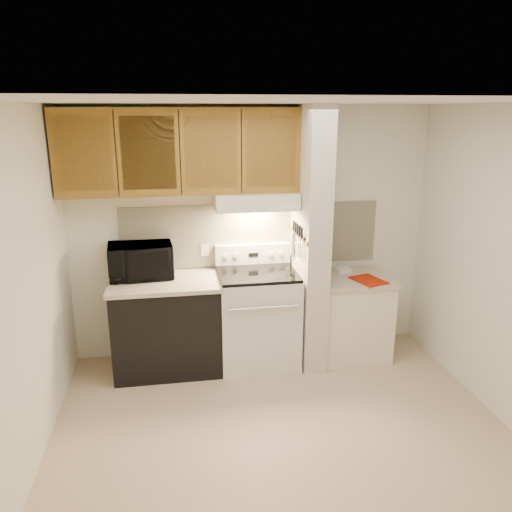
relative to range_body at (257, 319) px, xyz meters
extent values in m
plane|color=#CBAD8C|center=(0.00, -1.16, -0.46)|extent=(3.60, 3.60, 0.00)
plane|color=white|center=(0.00, -1.16, 2.04)|extent=(3.60, 3.60, 0.00)
cube|color=white|center=(0.00, 0.34, 0.79)|extent=(3.60, 2.50, 0.02)
cube|color=white|center=(-1.80, -1.16, 0.79)|extent=(0.02, 3.00, 2.50)
cube|color=white|center=(1.80, -1.16, 0.79)|extent=(0.02, 3.00, 2.50)
cube|color=#FBF2CB|center=(0.00, 0.33, 0.78)|extent=(2.60, 0.02, 0.63)
cube|color=silver|center=(0.00, 0.00, 0.00)|extent=(0.76, 0.65, 0.92)
cube|color=black|center=(0.00, -0.32, 0.04)|extent=(0.50, 0.01, 0.30)
cylinder|color=silver|center=(0.00, -0.35, 0.26)|extent=(0.65, 0.02, 0.02)
cube|color=black|center=(0.00, 0.00, 0.48)|extent=(0.74, 0.64, 0.03)
cube|color=silver|center=(0.00, 0.28, 0.59)|extent=(0.76, 0.08, 0.20)
cube|color=black|center=(0.00, 0.24, 0.59)|extent=(0.10, 0.01, 0.04)
cylinder|color=silver|center=(-0.28, 0.24, 0.59)|extent=(0.05, 0.02, 0.05)
cylinder|color=silver|center=(-0.18, 0.24, 0.59)|extent=(0.05, 0.02, 0.05)
cylinder|color=silver|center=(0.18, 0.24, 0.59)|extent=(0.05, 0.02, 0.05)
cylinder|color=silver|center=(0.28, 0.24, 0.59)|extent=(0.05, 0.02, 0.05)
cube|color=black|center=(-0.88, 0.01, -0.03)|extent=(1.00, 0.63, 0.87)
cube|color=beige|center=(-0.88, 0.01, 0.43)|extent=(1.04, 0.67, 0.04)
cube|color=black|center=(-0.97, 0.21, 0.46)|extent=(0.24, 0.11, 0.02)
cylinder|color=#2A6A6B|center=(-0.83, 0.23, 0.50)|extent=(0.10, 0.10, 0.10)
cube|color=silver|center=(-0.48, 0.32, 0.64)|extent=(0.08, 0.01, 0.12)
imported|color=black|center=(-1.10, 0.15, 0.61)|extent=(0.62, 0.45, 0.33)
cube|color=beige|center=(0.51, -0.01, 0.79)|extent=(0.22, 0.70, 2.50)
cube|color=olive|center=(0.39, -0.01, 0.84)|extent=(0.01, 0.70, 0.04)
cube|color=black|center=(0.39, -0.06, 0.86)|extent=(0.02, 0.42, 0.04)
cube|color=silver|center=(0.38, -0.22, 0.76)|extent=(0.01, 0.03, 0.16)
cylinder|color=black|center=(0.38, -0.20, 0.91)|extent=(0.02, 0.02, 0.10)
cube|color=silver|center=(0.38, -0.14, 0.75)|extent=(0.01, 0.04, 0.18)
cylinder|color=black|center=(0.38, -0.13, 0.91)|extent=(0.02, 0.02, 0.10)
cube|color=silver|center=(0.38, -0.06, 0.74)|extent=(0.01, 0.04, 0.20)
cylinder|color=black|center=(0.38, -0.04, 0.91)|extent=(0.02, 0.02, 0.10)
cube|color=silver|center=(0.38, 0.01, 0.76)|extent=(0.01, 0.04, 0.16)
cylinder|color=black|center=(0.38, 0.03, 0.91)|extent=(0.02, 0.02, 0.10)
cube|color=silver|center=(0.38, 0.11, 0.75)|extent=(0.01, 0.04, 0.18)
cylinder|color=black|center=(0.38, 0.11, 0.91)|extent=(0.02, 0.02, 0.10)
cube|color=slate|center=(0.38, 0.17, 0.72)|extent=(0.03, 0.09, 0.23)
cube|color=silver|center=(0.97, -0.01, -0.06)|extent=(0.70, 0.60, 0.81)
cube|color=beige|center=(0.97, -0.01, 0.37)|extent=(0.74, 0.64, 0.04)
cube|color=#B11C03|center=(1.07, -0.16, 0.40)|extent=(0.34, 0.39, 0.01)
cube|color=white|center=(0.92, 0.15, 0.41)|extent=(0.17, 0.14, 0.04)
cube|color=silver|center=(0.00, 0.12, 1.17)|extent=(0.78, 0.44, 0.15)
cube|color=silver|center=(0.00, -0.08, 1.12)|extent=(0.78, 0.04, 0.06)
cube|color=olive|center=(-0.69, 0.17, 1.62)|extent=(2.18, 0.33, 0.77)
cube|color=olive|center=(-1.51, 0.01, 1.62)|extent=(0.46, 0.01, 0.63)
cube|color=black|center=(-1.23, 0.01, 1.62)|extent=(0.01, 0.01, 0.73)
cube|color=olive|center=(-0.96, 0.01, 1.62)|extent=(0.46, 0.01, 0.63)
cube|color=black|center=(-0.69, 0.01, 1.62)|extent=(0.01, 0.01, 0.73)
cube|color=olive|center=(-0.42, 0.01, 1.62)|extent=(0.46, 0.01, 0.63)
cube|color=black|center=(-0.14, 0.01, 1.62)|extent=(0.01, 0.01, 0.73)
cube|color=olive|center=(0.13, 0.01, 1.62)|extent=(0.46, 0.01, 0.63)
camera|label=1|loc=(-0.76, -4.49, 1.99)|focal=35.00mm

